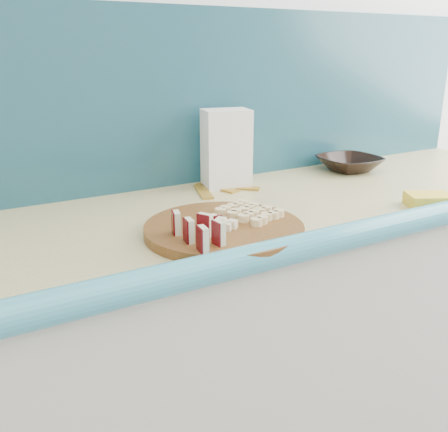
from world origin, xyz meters
TOP-DOWN VIEW (x-y plane):
  - kitchen_counter at (0.10, 1.50)m, footprint 2.20×0.63m
  - backsplash at (0.10, 1.79)m, footprint 2.20×0.02m
  - cutting_board at (-0.06, 1.35)m, footprint 0.44×0.44m
  - apple_wedges at (-0.15, 1.29)m, footprint 0.07×0.14m
  - apple_chunks at (-0.08, 1.34)m, footprint 0.06×0.05m
  - banana_slices at (0.02, 1.37)m, footprint 0.14×0.15m
  - brown_bowl at (0.60, 1.66)m, footprint 0.21×0.21m
  - flour_bag at (0.15, 1.69)m, footprint 0.15×0.12m
  - sponge at (0.50, 1.26)m, footprint 0.13×0.12m
  - banana_peel at (0.11, 1.67)m, footprint 0.20×0.17m

SIDE VIEW (x-z plane):
  - kitchen_counter at x=0.10m, z-range 0.00..0.91m
  - banana_peel at x=0.11m, z-range 0.91..0.92m
  - cutting_board at x=-0.06m, z-range 0.91..0.93m
  - sponge at x=0.50m, z-range 0.91..0.94m
  - brown_bowl at x=0.60m, z-range 0.91..0.96m
  - banana_slices at x=0.02m, z-range 0.93..0.95m
  - apple_chunks at x=-0.08m, z-range 0.93..0.95m
  - apple_wedges at x=-0.15m, z-range 0.93..0.98m
  - flour_bag at x=0.15m, z-range 0.91..1.13m
  - backsplash at x=0.10m, z-range 0.91..1.41m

